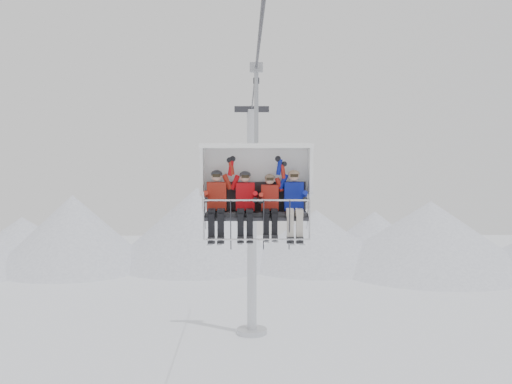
{
  "coord_description": "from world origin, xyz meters",
  "views": [
    {
      "loc": [
        -0.17,
        -15.36,
        11.73
      ],
      "look_at": [
        0.0,
        0.0,
        10.4
      ],
      "focal_mm": 45.0,
      "sensor_mm": 36.0,
      "label": 1
    }
  ],
  "objects_px": {
    "chairlift_carrier": "(256,180)",
    "skier_center_right": "(270,203)",
    "lift_tower_right": "(252,238)",
    "skier_far_right": "(294,202)",
    "skier_far_left": "(217,202)",
    "skier_center_left": "(245,202)"
  },
  "relations": [
    {
      "from": "skier_far_right",
      "to": "lift_tower_right",
      "type": "bearing_deg",
      "value": 92.17
    },
    {
      "from": "lift_tower_right",
      "to": "skier_center_right",
      "type": "height_order",
      "value": "lift_tower_right"
    },
    {
      "from": "chairlift_carrier",
      "to": "skier_far_left",
      "type": "distance_m",
      "value": 1.07
    },
    {
      "from": "skier_center_left",
      "to": "skier_far_right",
      "type": "distance_m",
      "value": 1.12
    },
    {
      "from": "skier_far_left",
      "to": "skier_far_right",
      "type": "height_order",
      "value": "same"
    },
    {
      "from": "lift_tower_right",
      "to": "skier_center_right",
      "type": "relative_size",
      "value": 7.99
    },
    {
      "from": "skier_far_right",
      "to": "skier_center_right",
      "type": "bearing_deg",
      "value": -178.87
    },
    {
      "from": "skier_center_left",
      "to": "skier_far_right",
      "type": "relative_size",
      "value": 0.98
    },
    {
      "from": "skier_center_right",
      "to": "skier_far_right",
      "type": "xyz_separation_m",
      "value": [
        0.55,
        0.01,
        0.04
      ]
    },
    {
      "from": "chairlift_carrier",
      "to": "lift_tower_right",
      "type": "bearing_deg",
      "value": 90.0
    },
    {
      "from": "chairlift_carrier",
      "to": "skier_far_left",
      "type": "relative_size",
      "value": 2.3
    },
    {
      "from": "chairlift_carrier",
      "to": "skier_center_right",
      "type": "distance_m",
      "value": 0.68
    },
    {
      "from": "skier_center_left",
      "to": "skier_center_right",
      "type": "relative_size",
      "value": 1.01
    },
    {
      "from": "lift_tower_right",
      "to": "skier_far_right",
      "type": "distance_m",
      "value": 23.2
    },
    {
      "from": "lift_tower_right",
      "to": "skier_far_left",
      "type": "height_order",
      "value": "lift_tower_right"
    },
    {
      "from": "chairlift_carrier",
      "to": "skier_far_right",
      "type": "distance_m",
      "value": 1.03
    },
    {
      "from": "lift_tower_right",
      "to": "skier_far_right",
      "type": "xyz_separation_m",
      "value": [
        0.86,
        -22.75,
        4.46
      ]
    },
    {
      "from": "lift_tower_right",
      "to": "skier_far_left",
      "type": "relative_size",
      "value": 7.77
    },
    {
      "from": "chairlift_carrier",
      "to": "skier_far_right",
      "type": "xyz_separation_m",
      "value": [
        0.86,
        -0.3,
        -0.47
      ]
    },
    {
      "from": "skier_center_left",
      "to": "skier_far_right",
      "type": "bearing_deg",
      "value": 0.13
    },
    {
      "from": "skier_far_left",
      "to": "skier_far_right",
      "type": "distance_m",
      "value": 1.77
    },
    {
      "from": "skier_far_left",
      "to": "skier_center_right",
      "type": "xyz_separation_m",
      "value": [
        1.22,
        -0.01,
        -0.04
      ]
    }
  ]
}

